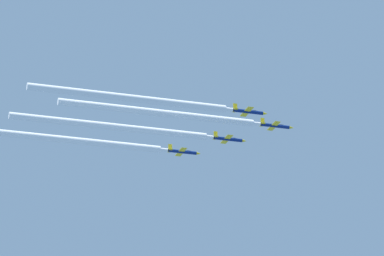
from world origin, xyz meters
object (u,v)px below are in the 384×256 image
jet_lead (276,126)px  jet_right_wingman (249,112)px  jet_outer_left (183,152)px  jet_left_wingman (229,139)px

jet_lead → jet_right_wingman: size_ratio=1.00×
jet_outer_left → jet_right_wingman: bearing=17.7°
jet_lead → jet_left_wingman: (-10.53, -10.86, -1.39)m
jet_outer_left → jet_lead: bearing=45.8°
jet_outer_left → jet_left_wingman: bearing=45.7°
jet_lead → jet_outer_left: 30.40m
jet_right_wingman → jet_outer_left: size_ratio=1.00×
jet_lead → jet_left_wingman: size_ratio=1.00×
jet_right_wingman → jet_outer_left: jet_right_wingman is taller
jet_left_wingman → jet_outer_left: (-10.58, -10.85, -1.32)m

